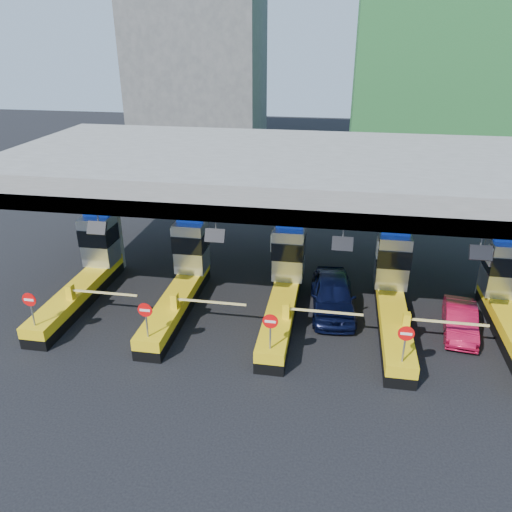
# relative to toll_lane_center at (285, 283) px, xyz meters

# --- Properties ---
(ground) EXTENTS (120.00, 120.00, 0.00)m
(ground) POSITION_rel_toll_lane_center_xyz_m (-0.00, -0.28, -1.40)
(ground) COLOR black
(ground) RESTS_ON ground
(toll_canopy) EXTENTS (28.00, 12.09, 7.00)m
(toll_canopy) POSITION_rel_toll_lane_center_xyz_m (-0.00, 2.59, 4.74)
(toll_canopy) COLOR slate
(toll_canopy) RESTS_ON ground
(toll_lane_far_left) EXTENTS (4.43, 8.00, 4.16)m
(toll_lane_far_left) POSITION_rel_toll_lane_center_xyz_m (-10.00, 0.00, 0.00)
(toll_lane_far_left) COLOR black
(toll_lane_far_left) RESTS_ON ground
(toll_lane_left) EXTENTS (4.43, 8.00, 4.16)m
(toll_lane_left) POSITION_rel_toll_lane_center_xyz_m (-5.00, 0.00, 0.00)
(toll_lane_left) COLOR black
(toll_lane_left) RESTS_ON ground
(toll_lane_center) EXTENTS (4.43, 8.00, 4.16)m
(toll_lane_center) POSITION_rel_toll_lane_center_xyz_m (0.00, 0.00, 0.00)
(toll_lane_center) COLOR black
(toll_lane_center) RESTS_ON ground
(toll_lane_right) EXTENTS (4.43, 8.00, 4.16)m
(toll_lane_right) POSITION_rel_toll_lane_center_xyz_m (5.00, 0.00, 0.00)
(toll_lane_right) COLOR black
(toll_lane_right) RESTS_ON ground
(toll_lane_far_right) EXTENTS (4.43, 8.00, 4.16)m
(toll_lane_far_right) POSITION_rel_toll_lane_center_xyz_m (10.00, 0.00, 0.00)
(toll_lane_far_right) COLOR black
(toll_lane_far_right) RESTS_ON ground
(bg_building_scaffold) EXTENTS (18.00, 12.00, 28.00)m
(bg_building_scaffold) POSITION_rel_toll_lane_center_xyz_m (12.00, 31.72, 12.60)
(bg_building_scaffold) COLOR #1E5926
(bg_building_scaffold) RESTS_ON ground
(bg_building_concrete) EXTENTS (14.00, 10.00, 18.00)m
(bg_building_concrete) POSITION_rel_toll_lane_center_xyz_m (-14.00, 35.72, 7.60)
(bg_building_concrete) COLOR #4C4C49
(bg_building_concrete) RESTS_ON ground
(van) EXTENTS (2.43, 5.14, 1.70)m
(van) POSITION_rel_toll_lane_center_xyz_m (2.29, 0.17, -0.55)
(van) COLOR black
(van) RESTS_ON ground
(red_car) EXTENTS (1.77, 3.90, 1.24)m
(red_car) POSITION_rel_toll_lane_center_xyz_m (7.92, -0.82, -0.78)
(red_car) COLOR maroon
(red_car) RESTS_ON ground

